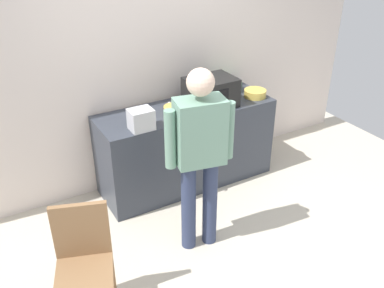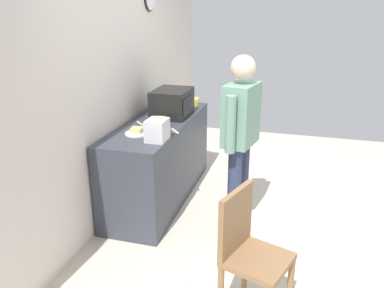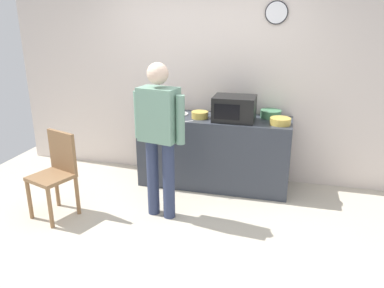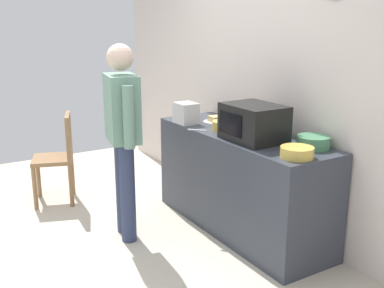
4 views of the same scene
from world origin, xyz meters
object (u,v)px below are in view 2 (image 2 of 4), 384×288
Objects in this scene: sandwich_plate at (137,132)px; fork_utensil at (175,131)px; salad_bowl at (164,102)px; toaster at (157,130)px; cereal_bowl at (189,101)px; wooden_chair at (248,249)px; spoon_utensil at (140,123)px; mixing_bowl at (159,122)px; microwave at (172,103)px; person_standing at (240,132)px.

fork_utensil is at bearing -59.98° from sandwich_plate.
toaster is at bearing -162.83° from salad_bowl.
salad_bowl is at bearing 17.17° from toaster.
cereal_bowl is 1.10× the size of toaster.
sandwich_plate is at bearing 64.94° from toaster.
sandwich_plate is 0.29m from toaster.
salad_bowl is 2.63m from wooden_chair.
spoon_utensil is at bearing -178.24° from salad_bowl.
mixing_bowl is 0.25m from fork_utensil.
sandwich_plate is 0.32m from mixing_bowl.
spoon_utensil is at bearing 150.05° from microwave.
spoon_utensil is 1.14m from person_standing.
salad_bowl is 1.52× the size of fork_utensil.
mixing_bowl is at bearing -98.67° from spoon_utensil.
person_standing is 1.80× the size of wooden_chair.
sandwich_plate is 0.14× the size of person_standing.
toaster reaches higher than mixing_bowl.
toaster is 1.43m from wooden_chair.
toaster is at bearing -115.06° from sandwich_plate.
mixing_bowl is (-0.85, -0.25, -0.01)m from salad_bowl.
mixing_bowl is 0.91m from person_standing.
cereal_bowl is at bearing 8.84° from fork_utensil.
spoon_utensil is at bearing 39.05° from toaster.
microwave reaches higher than fork_utensil.
toaster reaches higher than fork_utensil.
wooden_chair reaches higher than spoon_utensil.
cereal_bowl is 1.41m from toaster.
sandwich_plate is at bearing -173.17° from salad_bowl.
spoon_utensil is 0.10× the size of person_standing.
microwave is 0.50m from salad_bowl.
person_standing reaches higher than spoon_utensil.
microwave reaches higher than salad_bowl.
salad_bowl is 0.32m from cereal_bowl.
spoon_utensil is (0.45, 0.37, -0.10)m from toaster.
microwave is 2.16× the size of sandwich_plate.
mixing_bowl reaches higher than wooden_chair.
spoon_utensil is (-0.95, 0.27, -0.04)m from cereal_bowl.
wooden_chair is at bearing -147.32° from microwave.
microwave is at bearing 32.68° from wooden_chair.
toaster reaches higher than wooden_chair.
wooden_chair is at bearing -129.68° from sandwich_plate.
microwave is at bearing -0.62° from mixing_bowl.
cereal_bowl reaches higher than spoon_utensil.
fork_utensil is 0.46m from spoon_utensil.
microwave reaches higher than wooden_chair.
cereal_bowl is at bearing 25.25° from wooden_chair.
cereal_bowl is 1.17× the size of mixing_bowl.
toaster is (-1.27, -0.39, 0.05)m from salad_bowl.
fork_utensil is (-0.54, -0.21, -0.15)m from microwave.
toaster reaches higher than cereal_bowl.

